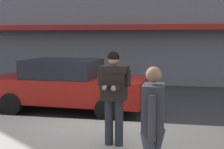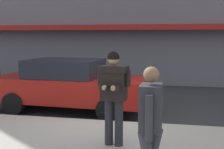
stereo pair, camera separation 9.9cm
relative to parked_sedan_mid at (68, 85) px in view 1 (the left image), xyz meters
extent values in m
plane|color=#2B2D30|center=(1.48, -1.09, -0.79)|extent=(80.00, 80.00, 0.00)
cube|color=silver|center=(2.48, -1.04, -0.79)|extent=(28.00, 0.12, 0.01)
cube|color=maroon|center=(2.48, 5.06, 1.81)|extent=(26.60, 0.70, 0.24)
cube|color=maroon|center=(0.04, 0.00, -0.12)|extent=(4.59, 2.06, 0.70)
cube|color=black|center=(-0.14, 0.01, 0.49)|extent=(2.15, 1.75, 0.52)
cylinder|color=black|center=(1.48, 0.78, -0.47)|extent=(0.65, 0.25, 0.64)
cylinder|color=black|center=(1.39, -0.93, -0.47)|extent=(0.65, 0.25, 0.64)
cylinder|color=black|center=(-1.31, 0.93, -0.47)|extent=(0.65, 0.25, 0.64)
cylinder|color=black|center=(-1.40, -0.78, -0.47)|extent=(0.65, 0.25, 0.64)
cylinder|color=#23232B|center=(2.05, -3.00, -0.21)|extent=(0.16, 0.16, 0.88)
cylinder|color=#23232B|center=(1.85, -2.98, -0.21)|extent=(0.16, 0.16, 0.88)
cube|color=black|center=(1.95, -2.99, 0.55)|extent=(0.49, 0.35, 0.64)
cube|color=black|center=(1.95, -2.99, 0.82)|extent=(0.55, 0.39, 0.12)
cylinder|color=black|center=(2.22, -3.02, 0.66)|extent=(0.11, 0.11, 0.30)
cylinder|color=black|center=(2.08, -3.16, 0.51)|extent=(0.13, 0.31, 0.10)
sphere|color=tan|center=(2.00, -3.29, 0.51)|extent=(0.10, 0.10, 0.10)
cylinder|color=black|center=(1.68, -2.96, 0.66)|extent=(0.11, 0.11, 0.30)
cylinder|color=black|center=(1.79, -3.13, 0.51)|extent=(0.13, 0.31, 0.10)
sphere|color=tan|center=(1.84, -3.28, 0.51)|extent=(0.10, 0.10, 0.10)
cube|color=black|center=(1.92, -3.32, 0.51)|extent=(0.09, 0.15, 0.07)
sphere|color=tan|center=(1.95, -3.02, 1.01)|extent=(0.22, 0.22, 0.22)
sphere|color=black|center=(1.95, -3.02, 1.04)|extent=(0.23, 0.23, 0.23)
cube|color=#2D2D33|center=(2.79, -4.65, 0.51)|extent=(0.28, 0.42, 0.60)
cylinder|color=#2D2D33|center=(2.79, -4.90, 0.43)|extent=(0.10, 0.10, 0.58)
cylinder|color=#2D2D33|center=(2.79, -4.40, 0.43)|extent=(0.10, 0.10, 0.58)
sphere|color=#8C6647|center=(2.79, -4.65, 0.94)|extent=(0.21, 0.21, 0.21)
cube|color=brown|center=(2.81, -4.35, 0.31)|extent=(0.12, 0.24, 0.32)
camera|label=1|loc=(3.01, -8.68, 1.44)|focal=50.00mm
camera|label=2|loc=(3.11, -8.66, 1.44)|focal=50.00mm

